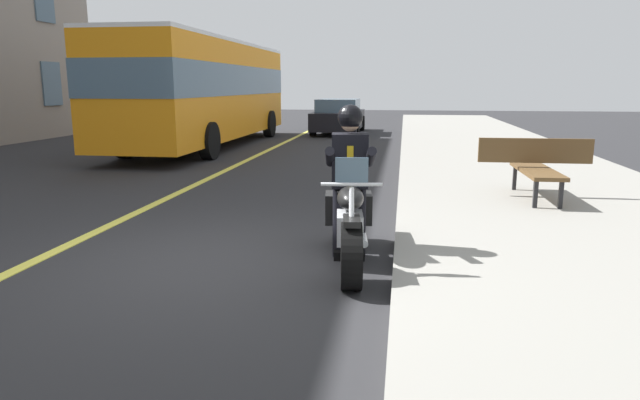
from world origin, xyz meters
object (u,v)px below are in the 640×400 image
bus_near (206,88)px  car_dark (339,116)px  motorcycle_main (350,223)px  bench_sidewalk (536,163)px  rider_main (350,168)px

bus_near → car_dark: (-5.70, 3.62, -1.18)m
motorcycle_main → car_dark: size_ratio=0.48×
bench_sidewalk → rider_main: bearing=-40.2°
rider_main → bench_sidewalk: size_ratio=0.96×
rider_main → bus_near: (-11.33, -5.71, 0.84)m
rider_main → bus_near: bearing=-153.2°
motorcycle_main → bench_sidewalk: (-3.40, 2.69, 0.26)m
motorcycle_main → car_dark: (-17.21, -2.11, 0.24)m
rider_main → motorcycle_main: bearing=7.5°
rider_main → bus_near: bus_near is taller
motorcycle_main → bench_sidewalk: motorcycle_main is taller
motorcycle_main → rider_main: 0.61m
motorcycle_main → bus_near: 12.94m
bus_near → bench_sidewalk: bearing=46.1°
bench_sidewalk → motorcycle_main: bearing=-38.4°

